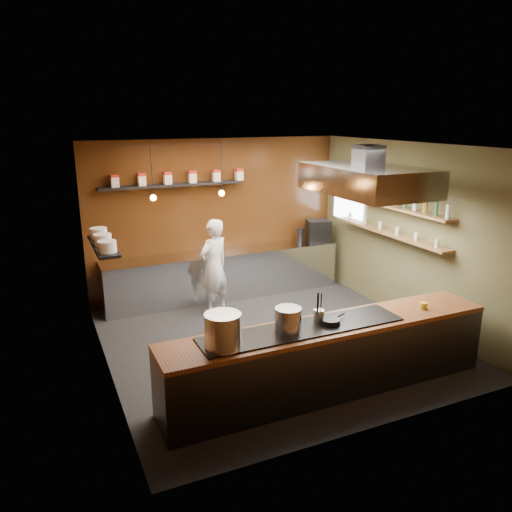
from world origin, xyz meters
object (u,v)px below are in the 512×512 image
extractor_hood (367,179)px  chef (214,266)px  stockpot_large (223,331)px  stockpot_small (288,320)px  espresso_machine (318,231)px

extractor_hood → chef: size_ratio=1.18×
extractor_hood → stockpot_large: (-2.76, -1.29, -1.37)m
extractor_hood → stockpot_large: bearing=-154.9°
chef → extractor_hood: bearing=108.5°
stockpot_small → chef: size_ratio=0.19×
stockpot_large → extractor_hood: bearing=25.1°
stockpot_large → chef: (1.02, 3.21, -0.29)m
espresso_machine → extractor_hood: bearing=-89.4°
stockpot_large → espresso_machine: bearing=47.5°
extractor_hood → espresso_machine: bearing=73.6°
extractor_hood → stockpot_small: size_ratio=6.27×
stockpot_small → chef: 3.14m
espresso_machine → chef: (-2.49, -0.63, -0.28)m
espresso_machine → chef: bearing=-148.8°
espresso_machine → chef: 2.58m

